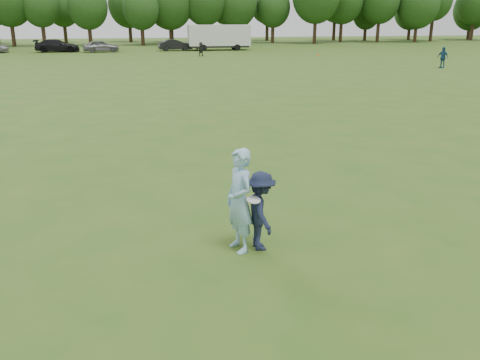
{
  "coord_description": "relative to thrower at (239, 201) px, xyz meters",
  "views": [
    {
      "loc": [
        -2.73,
        -8.58,
        4.36
      ],
      "look_at": [
        -0.77,
        1.27,
        1.1
      ],
      "focal_mm": 38.0,
      "sensor_mm": 36.0,
      "label": 1
    }
  ],
  "objects": [
    {
      "name": "ground",
      "position": [
        0.98,
        -0.28,
        -1.02
      ],
      "size": [
        200.0,
        200.0,
        0.0
      ],
      "primitive_type": "plane",
      "color": "#2B5618",
      "rests_on": "ground"
    },
    {
      "name": "thrower",
      "position": [
        0.0,
        0.0,
        0.0
      ],
      "size": [
        0.68,
        0.85,
        2.03
      ],
      "primitive_type": "imported",
      "rotation": [
        0.0,
        0.0,
        -1.28
      ],
      "color": "#8DBDDA",
      "rests_on": "ground"
    },
    {
      "name": "defender",
      "position": [
        0.42,
        -0.01,
        -0.23
      ],
      "size": [
        0.61,
        1.02,
        1.56
      ],
      "primitive_type": "imported",
      "rotation": [
        0.0,
        0.0,
        1.6
      ],
      "color": "#181E35",
      "rests_on": "ground"
    },
    {
      "name": "player_far_b",
      "position": [
        24.31,
        31.94,
        -0.12
      ],
      "size": [
        0.82,
        1.13,
        1.78
      ],
      "primitive_type": "imported",
      "rotation": [
        0.0,
        0.0,
        -1.15
      ],
      "color": "navy",
      "rests_on": "ground"
    },
    {
      "name": "player_far_d",
      "position": [
        5.37,
        49.17,
        -0.24
      ],
      "size": [
        1.51,
        0.88,
        1.55
      ],
      "primitive_type": "imported",
      "rotation": [
        0.0,
        0.0,
        0.31
      ],
      "color": "black",
      "rests_on": "ground"
    },
    {
      "name": "car_d",
      "position": [
        -11.33,
        59.42,
        -0.24
      ],
      "size": [
        5.37,
        2.29,
        1.54
      ],
      "primitive_type": "imported",
      "rotation": [
        0.0,
        0.0,
        1.55
      ],
      "color": "black",
      "rests_on": "ground"
    },
    {
      "name": "car_e",
      "position": [
        -5.99,
        58.26,
        -0.27
      ],
      "size": [
        4.54,
        2.27,
        1.48
      ],
      "primitive_type": "imported",
      "rotation": [
        0.0,
        0.0,
        1.69
      ],
      "color": "slate",
      "rests_on": "ground"
    },
    {
      "name": "car_f",
      "position": [
        3.25,
        59.23,
        -0.31
      ],
      "size": [
        4.45,
        1.99,
        1.42
      ],
      "primitive_type": "imported",
      "rotation": [
        0.0,
        0.0,
        1.69
      ],
      "color": "black",
      "rests_on": "ground"
    },
    {
      "name": "field_cone",
      "position": [
        18.42,
        47.24,
        -0.87
      ],
      "size": [
        0.28,
        0.28,
        0.3
      ],
      "primitive_type": "cone",
      "color": "#DF4D0B",
      "rests_on": "ground"
    },
    {
      "name": "disc_in_play",
      "position": [
        0.23,
        -0.2,
        0.07
      ],
      "size": [
        0.31,
        0.31,
        0.08
      ],
      "color": "white",
      "rests_on": "ground"
    },
    {
      "name": "cargo_trailer",
      "position": [
        8.98,
        59.1,
        0.76
      ],
      "size": [
        9.0,
        2.75,
        3.2
      ],
      "color": "silver",
      "rests_on": "ground"
    },
    {
      "name": "treeline",
      "position": [
        3.79,
        76.62,
        5.25
      ],
      "size": [
        130.35,
        18.39,
        11.74
      ],
      "color": "#332114",
      "rests_on": "ground"
    }
  ]
}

